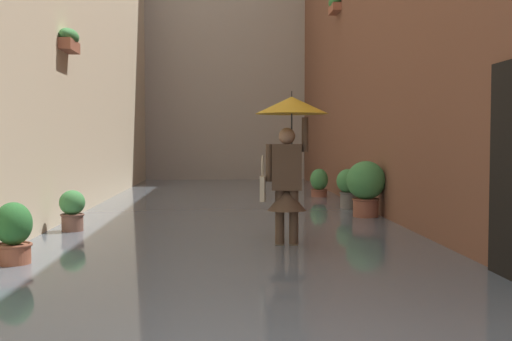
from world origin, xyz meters
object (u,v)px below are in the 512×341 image
(person_wading, at_px, (289,143))
(potted_plant_far_right, at_px, (13,236))
(potted_plant_mid_left, at_px, (348,187))
(potted_plant_near_right, at_px, (72,212))
(potted_plant_far_left, at_px, (366,187))
(potted_plant_near_left, at_px, (319,184))

(person_wading, xyz_separation_m, potted_plant_far_right, (3.11, 1.13, -0.99))
(potted_plant_mid_left, relative_size, potted_plant_far_right, 1.14)
(potted_plant_far_right, bearing_deg, potted_plant_near_right, -91.19)
(person_wading, relative_size, potted_plant_far_right, 2.70)
(potted_plant_far_left, distance_m, potted_plant_far_right, 6.20)
(potted_plant_near_left, xyz_separation_m, potted_plant_near_right, (4.49, 5.39, -0.01))
(potted_plant_mid_left, height_order, potted_plant_near_right, potted_plant_mid_left)
(person_wading, height_order, potted_plant_near_left, person_wading)
(potted_plant_far_right, bearing_deg, potted_plant_far_left, -140.32)
(potted_plant_far_left, bearing_deg, potted_plant_near_right, 17.42)
(potted_plant_near_right, distance_m, potted_plant_far_right, 2.48)
(potted_plant_near_right, xyz_separation_m, potted_plant_far_right, (0.05, 2.47, 0.02))
(potted_plant_near_right, relative_size, potted_plant_far_right, 0.91)
(person_wading, relative_size, potted_plant_near_right, 2.96)
(person_wading, relative_size, potted_plant_mid_left, 2.38)
(potted_plant_mid_left, bearing_deg, potted_plant_far_right, 48.52)
(potted_plant_mid_left, bearing_deg, potted_plant_near_right, 31.62)
(potted_plant_far_left, height_order, potted_plant_far_right, potted_plant_far_left)
(potted_plant_near_left, height_order, potted_plant_near_right, potted_plant_near_left)
(person_wading, xyz_separation_m, potted_plant_near_right, (3.06, -1.35, -1.01))
(potted_plant_near_left, distance_m, potted_plant_far_right, 9.08)
(potted_plant_far_left, xyz_separation_m, potted_plant_near_left, (0.22, -3.91, -0.23))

